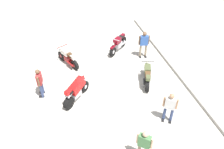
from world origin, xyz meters
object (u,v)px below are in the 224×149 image
object	(u,v)px
motorcycle_olive_vintage	(147,75)
person_in_white_shirt	(170,106)
person_in_red_shirt	(40,81)
person_in_blue_shirt	(144,43)
motorcycle_maroon_cruiser	(118,44)
motorcycle_cream_vintage	(68,58)
motorcycle_red_sportbike	(76,90)
person_in_green_shirt	(144,144)

from	to	relation	value
motorcycle_olive_vintage	person_in_white_shirt	size ratio (longest dim) A/B	1.17
person_in_red_shirt	person_in_blue_shirt	size ratio (longest dim) A/B	0.94
motorcycle_maroon_cruiser	motorcycle_olive_vintage	size ratio (longest dim) A/B	0.83
motorcycle_cream_vintage	person_in_white_shirt	bearing A→B (deg)	-173.10
motorcycle_maroon_cruiser	person_in_red_shirt	distance (m)	5.75
person_in_blue_shirt	person_in_red_shirt	bearing A→B (deg)	-63.03
motorcycle_maroon_cruiser	motorcycle_red_sportbike	bearing A→B (deg)	3.66
motorcycle_cream_vintage	person_in_green_shirt	xyz separation A→B (m)	(6.96, 2.04, 0.43)
motorcycle_red_sportbike	person_in_green_shirt	xyz separation A→B (m)	(3.92, 1.96, 0.32)
motorcycle_red_sportbike	motorcycle_maroon_cruiser	xyz separation A→B (m)	(-3.73, 3.23, -0.07)
motorcycle_olive_vintage	person_in_red_shirt	world-z (taller)	person_in_red_shirt
motorcycle_red_sportbike	motorcycle_olive_vintage	bearing A→B (deg)	-42.80
motorcycle_maroon_cruiser	person_in_white_shirt	xyz separation A→B (m)	(6.16, 0.49, 0.39)
person_in_green_shirt	motorcycle_olive_vintage	bearing A→B (deg)	17.46
motorcycle_red_sportbike	motorcycle_cream_vintage	distance (m)	3.04
person_in_blue_shirt	motorcycle_red_sportbike	bearing A→B (deg)	-49.86
motorcycle_maroon_cruiser	person_in_green_shirt	xyz separation A→B (m)	(7.65, -1.27, 0.40)
motorcycle_olive_vintage	motorcycle_red_sportbike	bearing A→B (deg)	113.93
person_in_white_shirt	motorcycle_red_sportbike	bearing A→B (deg)	-90.51
motorcycle_olive_vintage	person_in_green_shirt	bearing A→B (deg)	176.11
motorcycle_cream_vintage	person_in_green_shirt	world-z (taller)	person_in_green_shirt
motorcycle_olive_vintage	person_in_white_shirt	bearing A→B (deg)	-161.78
motorcycle_red_sportbike	person_in_blue_shirt	bearing A→B (deg)	-16.18
person_in_green_shirt	person_in_red_shirt	bearing A→B (deg)	79.16
motorcycle_red_sportbike	motorcycle_olive_vintage	world-z (taller)	motorcycle_red_sportbike
motorcycle_cream_vintage	person_in_blue_shirt	world-z (taller)	person_in_blue_shirt
motorcycle_olive_vintage	person_in_blue_shirt	xyz separation A→B (m)	(-2.41, 0.71, 0.50)
person_in_red_shirt	person_in_blue_shirt	xyz separation A→B (m)	(-1.95, 6.18, 0.08)
motorcycle_red_sportbike	motorcycle_maroon_cruiser	bearing A→B (deg)	2.29
motorcycle_cream_vintage	person_in_red_shirt	bearing A→B (deg)	117.69
motorcycle_red_sportbike	person_in_white_shirt	distance (m)	4.46
motorcycle_red_sportbike	person_in_blue_shirt	distance (m)	5.27
motorcycle_olive_vintage	person_in_red_shirt	distance (m)	5.50
motorcycle_maroon_cruiser	motorcycle_cream_vintage	distance (m)	3.39
motorcycle_red_sportbike	person_in_green_shirt	size ratio (longest dim) A/B	0.96
motorcycle_cream_vintage	person_in_white_shirt	xyz separation A→B (m)	(5.47, 3.81, 0.42)
motorcycle_cream_vintage	person_in_green_shirt	distance (m)	7.26
motorcycle_olive_vintage	person_in_blue_shirt	distance (m)	2.56
person_in_green_shirt	motorcycle_cream_vintage	bearing A→B (deg)	57.63
person_in_red_shirt	person_in_green_shirt	xyz separation A→B (m)	(4.65, 3.62, 0.00)
motorcycle_olive_vintage	person_in_blue_shirt	bearing A→B (deg)	3.43
motorcycle_cream_vintage	person_in_blue_shirt	bearing A→B (deg)	-122.47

